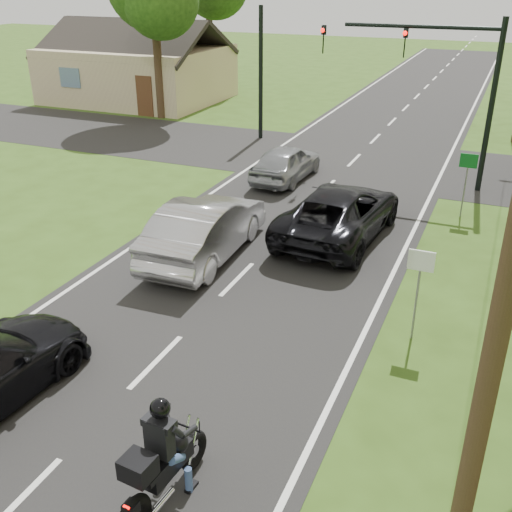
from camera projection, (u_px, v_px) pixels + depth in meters
The scene contains 12 objects.
ground at pixel (156, 362), 12.38m from camera, with size 140.00×140.00×0.00m, color #2F4B15.
road at pixel (310, 205), 20.69m from camera, with size 8.00×100.00×0.01m, color black.
cross_road at pixel (354, 160), 25.67m from camera, with size 60.00×7.00×0.01m, color black.
motorcycle_rider at pixel (161, 465), 8.78m from camera, with size 0.65×2.21×1.91m.
dark_suv at pixel (339, 213), 17.93m from camera, with size 2.56×5.56×1.55m, color black.
silver_sedan at pixel (205, 228), 16.65m from camera, with size 1.77×5.07×1.67m, color #B1B1B6.
silver_suv at pixel (286, 162), 22.96m from camera, with size 1.63×4.06×1.38m, color #93969A.
traffic_signal at pixel (440, 72), 21.05m from camera, with size 6.38×0.44×6.00m.
signal_pole_far at pixel (261, 74), 27.90m from camera, with size 0.20×0.20×6.00m, color black.
sign_white at pixel (420, 274), 12.50m from camera, with size 0.55×0.07×2.12m.
sign_green at pixel (467, 170), 19.08m from camera, with size 0.55×0.07×2.12m.
house at pixel (138, 71), 37.24m from camera, with size 10.20×8.00×4.84m.
Camera 1 is at (5.92, -8.61, 7.28)m, focal length 42.00 mm.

